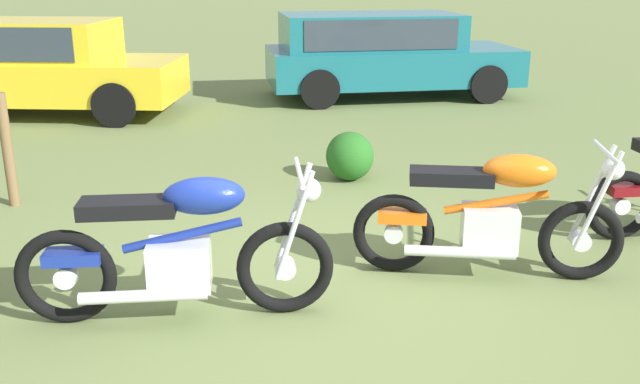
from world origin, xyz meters
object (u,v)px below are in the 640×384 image
object	(u,v)px
motorcycle_blue	(179,249)
fence_post_wooden	(7,150)
shrub_low	(350,156)
motorcycle_orange	(491,215)
car_teal	(381,49)
car_yellow	(30,60)

from	to	relation	value
motorcycle_blue	fence_post_wooden	xyz separation A→B (m)	(-1.49, 2.68, 0.07)
motorcycle_blue	fence_post_wooden	world-z (taller)	fence_post_wooden
shrub_low	fence_post_wooden	xyz separation A→B (m)	(-3.40, -0.08, 0.29)
motorcycle_blue	shrub_low	distance (m)	3.37
motorcycle_blue	motorcycle_orange	size ratio (longest dim) A/B	1.08
motorcycle_orange	car_teal	size ratio (longest dim) A/B	0.44
motorcycle_orange	shrub_low	world-z (taller)	motorcycle_orange
fence_post_wooden	car_teal	bearing A→B (deg)	42.09
motorcycle_blue	motorcycle_orange	bearing A→B (deg)	11.15
motorcycle_blue	fence_post_wooden	distance (m)	3.07
motorcycle_orange	car_yellow	distance (m)	8.25
shrub_low	car_teal	bearing A→B (deg)	68.43
motorcycle_blue	shrub_low	world-z (taller)	motorcycle_blue
motorcycle_blue	shrub_low	size ratio (longest dim) A/B	3.79
car_yellow	fence_post_wooden	bearing A→B (deg)	-68.19
car_teal	shrub_low	xyz separation A→B (m)	(-1.84, -4.66, -0.57)
motorcycle_blue	car_teal	distance (m)	8.32
car_teal	fence_post_wooden	size ratio (longest dim) A/B	3.94
car_yellow	shrub_low	bearing A→B (deg)	-33.06
shrub_low	motorcycle_blue	bearing A→B (deg)	-124.62
motorcycle_orange	car_yellow	xyz separation A→B (m)	(-4.18, 7.10, 0.35)
motorcycle_blue	car_teal	bearing A→B (deg)	70.58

